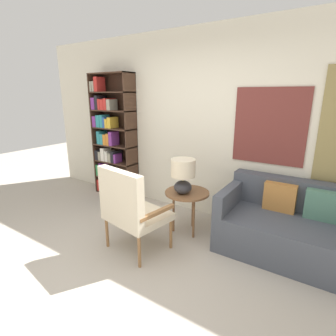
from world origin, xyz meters
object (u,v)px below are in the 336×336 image
object	(u,v)px
side_table	(187,196)
table_lamp	(183,174)
armchair	(129,206)
couch	(295,229)
bookshelf	(110,137)

from	to	relation	value
side_table	table_lamp	bearing A→B (deg)	-102.62
armchair	couch	size ratio (longest dim) A/B	0.62
couch	table_lamp	bearing A→B (deg)	-166.23
armchair	table_lamp	world-z (taller)	table_lamp
armchair	side_table	world-z (taller)	armchair
bookshelf	side_table	size ratio (longest dim) A/B	3.70
armchair	couch	world-z (taller)	armchair
table_lamp	side_table	bearing A→B (deg)	77.38
bookshelf	side_table	distance (m)	2.01
bookshelf	table_lamp	world-z (taller)	bookshelf
armchair	couch	xyz separation A→B (m)	(1.60, 1.00, -0.27)
couch	table_lamp	distance (m)	1.44
armchair	side_table	size ratio (longest dim) A/B	1.77
armchair	table_lamp	xyz separation A→B (m)	(0.30, 0.69, 0.25)
armchair	side_table	xyz separation A→B (m)	(0.32, 0.77, -0.07)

